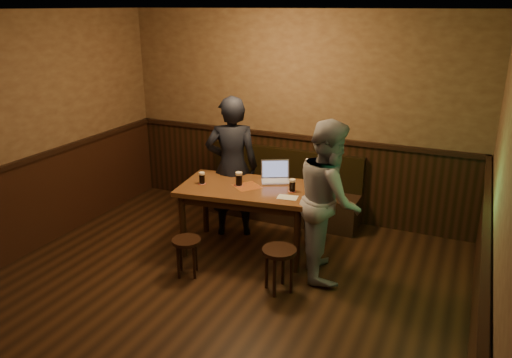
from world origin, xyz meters
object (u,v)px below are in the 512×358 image
at_px(pint_left, 202,178).
at_px(person_grey, 329,199).
at_px(stool_right, 279,257).
at_px(person_suit, 232,167).
at_px(laptop, 275,176).
at_px(pub_table, 247,195).
at_px(pint_mid, 239,179).
at_px(bench, 281,196).
at_px(pint_right, 292,185).
at_px(stool_left, 187,246).

height_order(pint_left, person_grey, person_grey).
xyz_separation_m(stool_right, person_suit, (-1.07, 1.07, 0.52)).
distance_m(pint_left, laptop, 0.88).
relative_size(pub_table, pint_mid, 9.94).
distance_m(bench, person_grey, 1.70).
bearing_deg(bench, pint_left, -112.78).
height_order(stool_right, person_grey, person_grey).
relative_size(pub_table, pint_right, 11.12).
bearing_deg(pub_table, pint_right, -1.01).
bearing_deg(stool_right, person_grey, 60.35).
relative_size(pub_table, pint_left, 11.45).
height_order(bench, person_grey, person_grey).
relative_size(bench, laptop, 5.16).
xyz_separation_m(stool_right, pint_mid, (-0.79, 0.69, 0.52)).
relative_size(pint_left, pint_mid, 0.87).
height_order(person_suit, person_grey, person_suit).
bearing_deg(pint_right, laptop, 140.21).
bearing_deg(pub_table, stool_left, -121.39).
relative_size(stool_left, pint_mid, 2.60).
height_order(pub_table, pint_mid, pint_mid).
xyz_separation_m(stool_right, laptop, (-0.46, 1.02, 0.50)).
relative_size(stool_left, laptop, 1.01).
xyz_separation_m(stool_left, person_grey, (1.38, 0.69, 0.53)).
distance_m(stool_left, pint_left, 0.89).
xyz_separation_m(laptop, person_suit, (-0.61, 0.05, 0.02)).
xyz_separation_m(pint_mid, pint_right, (0.64, 0.07, -0.01)).
relative_size(stool_right, person_grey, 0.28).
relative_size(stool_left, pint_right, 2.91).
bearing_deg(pint_right, person_suit, 161.65).
distance_m(bench, pint_right, 1.33).
relative_size(bench, pint_right, 14.84).
distance_m(laptop, person_grey, 0.91).
distance_m(bench, pub_table, 1.20).
bearing_deg(pint_right, pub_table, -173.29).
bearing_deg(laptop, pint_mid, -161.83).
height_order(bench, pint_right, pint_right).
bearing_deg(person_suit, bench, -141.90).
xyz_separation_m(pub_table, laptop, (0.23, 0.32, 0.17)).
bearing_deg(pint_left, laptop, 31.16).
bearing_deg(person_suit, pub_table, 110.94).
distance_m(pint_mid, person_suit, 0.47).
bearing_deg(bench, pint_mid, -95.08).
bearing_deg(person_grey, person_suit, 48.53).
bearing_deg(pub_table, pint_mid, 176.92).
distance_m(bench, stool_left, 1.96).
height_order(pint_right, person_suit, person_suit).
bearing_deg(bench, pint_right, -63.02).
relative_size(stool_right, laptop, 1.14).
height_order(stool_left, pint_left, pint_left).
distance_m(stool_left, pint_mid, 1.01).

